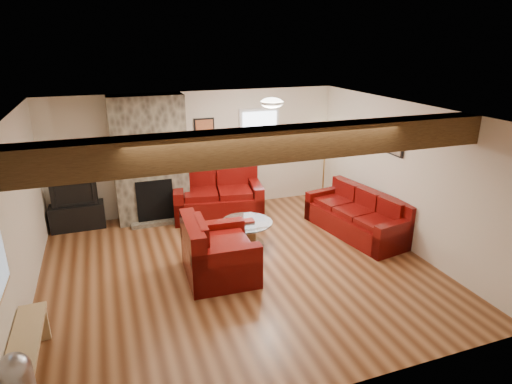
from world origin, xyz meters
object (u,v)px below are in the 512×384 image
Objects in this scene: loveseat at (218,194)px; armchair_red at (220,247)px; coffee_table at (247,233)px; sofa_three at (357,213)px; television at (74,193)px; tv_cabinet at (78,216)px; floor_lamp at (326,137)px.

armchair_red reaches higher than loveseat.
coffee_table is at bearing -75.24° from loveseat.
armchair_red reaches higher than coffee_table.
loveseat is 2.40m from armchair_red.
television is (-4.93, 2.02, 0.33)m from sofa_three.
loveseat is 2.74m from tv_cabinet.
sofa_three is at bearing -6.43° from coffee_table.
sofa_three is 1.78× the size of armchair_red.
floor_lamp reaches higher than armchair_red.
floor_lamp reaches higher than sofa_three.
armchair_red is (-2.81, -0.61, 0.07)m from sofa_three.
tv_cabinet is (-2.71, 0.30, -0.22)m from loveseat.
loveseat is 1.51m from coffee_table.
floor_lamp reaches higher than tv_cabinet.
coffee_table is at bearing -37.88° from armchair_red.
loveseat is (-2.22, 1.72, 0.07)m from sofa_three.
television reaches higher than loveseat.
sofa_three is 5.33m from tv_cabinet.
sofa_three is 2.12m from floor_lamp.
armchair_red is at bearing -94.48° from loveseat.
television is 0.48× the size of floor_lamp.
television is (-2.12, 2.62, 0.26)m from armchair_red.
coffee_table is (0.13, -1.48, -0.25)m from loveseat.
television is at bearing -176.52° from loveseat.
sofa_three is 2.11m from coffee_table.
armchair_red is 4.05m from floor_lamp.
loveseat is at bearing -137.43° from sofa_three.
loveseat is 2.74m from television.
armchair_red is at bearing -87.53° from sofa_three.
armchair_red is 3.38m from television.
loveseat is 1.80× the size of tv_cabinet.
tv_cabinet is 5.35m from floor_lamp.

